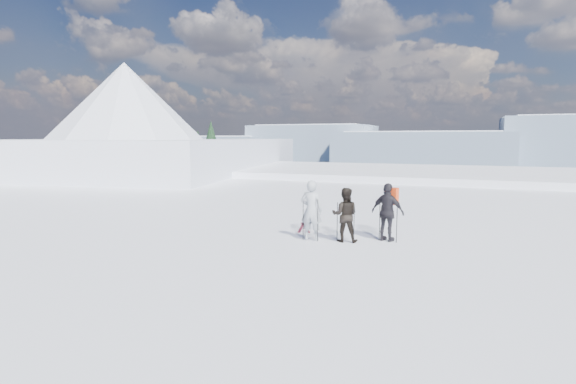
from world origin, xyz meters
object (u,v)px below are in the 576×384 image
object	(u,v)px
skier_grey	(311,210)
skis_loose	(303,227)
skier_dark	(345,215)
skier_pack	(388,212)

from	to	relation	value
skier_grey	skis_loose	bearing A→B (deg)	-64.04
skier_dark	skier_pack	bearing A→B (deg)	-165.88
skier_pack	skier_grey	bearing A→B (deg)	35.01
skier_grey	skier_dark	xyz separation A→B (m)	(1.02, 0.20, -0.11)
skier_pack	skier_dark	bearing A→B (deg)	41.09
skis_loose	skier_grey	bearing A→B (deg)	-62.80
skier_pack	skis_loose	distance (m)	3.38
skier_grey	skier_pack	world-z (taller)	skier_grey
skier_dark	skis_loose	distance (m)	2.58
skier_dark	skis_loose	bearing A→B (deg)	-49.71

